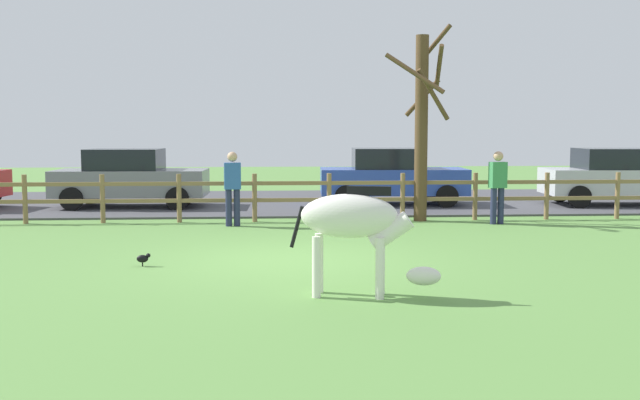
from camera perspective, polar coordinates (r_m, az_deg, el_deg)
ground_plane at (r=11.93m, az=-2.52°, el=-4.71°), size 60.00×60.00×0.00m
parking_asphalt at (r=21.15m, az=-3.09°, el=-0.16°), size 28.00×7.40×0.05m
paddock_fence at (r=16.81m, az=-5.15°, el=0.44°), size 20.80×0.11×1.11m
bare_tree at (r=17.01m, az=8.02°, el=6.17°), size 1.62×1.63×4.53m
zebra at (r=9.24m, az=2.81°, el=-1.91°), size 1.92×0.70×1.41m
crow_on_grass at (r=11.68m, az=-13.68°, el=-4.46°), size 0.21×0.10×0.20m
parked_car_blue at (r=20.27m, az=5.63°, el=1.89°), size 4.08×2.03×1.56m
parked_car_grey at (r=20.20m, az=-14.67°, el=1.73°), size 4.04×1.96×1.56m
parked_car_silver at (r=21.62m, az=22.28°, el=1.73°), size 4.13×2.14×1.56m
visitor_left_of_tree at (r=16.80m, az=13.75°, el=1.23°), size 0.39×0.28×1.64m
visitor_right_of_tree at (r=16.08m, az=-6.87°, el=1.16°), size 0.38×0.25×1.64m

